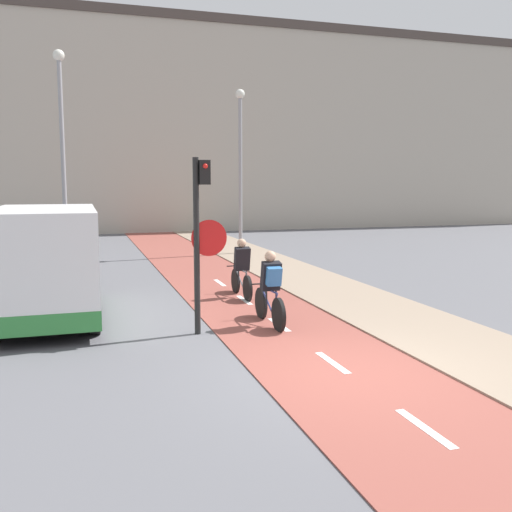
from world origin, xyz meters
TOP-DOWN VIEW (x-y plane):
  - ground_plane at (0.00, 0.00)m, footprint 120.00×120.00m
  - bike_lane at (0.00, 0.00)m, footprint 2.69×60.00m
  - sidewalk_strip at (2.54, 0.00)m, footprint 2.40×60.00m
  - building_row_background at (0.00, 27.60)m, footprint 60.00×5.20m
  - traffic_light_pole at (-1.57, 2.87)m, footprint 0.67×0.25m
  - street_lamp_far at (-4.14, 12.27)m, footprint 0.36×0.36m
  - street_lamp_sidewalk at (2.35, 14.25)m, footprint 0.36×0.36m
  - cyclist_near at (-0.16, 3.06)m, footprint 0.46×1.75m
  - cyclist_far at (0.06, 5.93)m, footprint 0.46×1.72m
  - van at (-4.37, 4.89)m, footprint 1.98×4.53m

SIDE VIEW (x-z plane):
  - ground_plane at x=0.00m, z-range 0.00..0.00m
  - bike_lane at x=0.00m, z-range 0.00..0.02m
  - sidewalk_strip at x=2.54m, z-range 0.00..0.05m
  - cyclist_far at x=0.06m, z-range -0.07..1.39m
  - cyclist_near at x=-0.16m, z-range -0.03..1.45m
  - van at x=-4.37m, z-range -0.02..2.28m
  - traffic_light_pole at x=-1.57m, z-range 0.38..3.64m
  - street_lamp_sidewalk at x=2.35m, z-range 0.74..7.11m
  - street_lamp_far at x=-4.14m, z-range 0.76..7.74m
  - building_row_background at x=0.00m, z-range 0.01..12.25m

